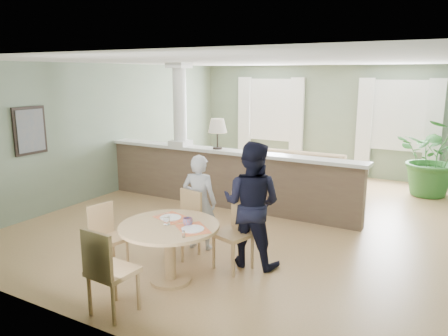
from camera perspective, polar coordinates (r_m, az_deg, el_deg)
The scene contains 12 objects.
ground at distance 7.87m, azimuth 5.07°, elevation -6.36°, with size 8.00×8.00×0.00m, color tan.
room_shell at distance 8.07m, azimuth 7.00°, elevation 7.25°, with size 7.02×8.02×2.71m.
pony_wall at distance 8.28m, azimuth -0.47°, elevation -0.27°, with size 5.32×0.38×2.70m.
sofa at distance 9.24m, azimuth 7.89°, elevation -0.78°, with size 2.98×1.17×0.87m, color #927D50.
houseplant at distance 9.96m, azimuth 25.81°, elevation 1.23°, with size 1.46×1.26×1.62m, color #2A6126.
dining_table at distance 5.37m, azimuth -7.03°, elevation -8.85°, with size 1.21×1.21×0.83m.
chair_far_boy at distance 6.17m, azimuth -5.04°, elevation -6.78°, with size 0.48×0.48×0.91m.
chair_far_man at distance 5.74m, azimuth 1.72°, elevation -7.83°, with size 0.54×0.54×0.97m.
chair_near at distance 4.78m, azimuth -15.04°, elevation -12.55°, with size 0.47×0.47×0.97m.
chair_side at distance 5.92m, azimuth -15.15°, elevation -8.30°, with size 0.46×0.46×0.86m.
child_person at distance 6.29m, azimuth -3.24°, elevation -4.48°, with size 0.51×0.33×1.39m, color #AAAAAF.
man_person at distance 5.74m, azimuth 3.62°, elevation -4.74°, with size 0.81×0.63×1.67m, color black.
Camera 1 is at (3.06, -6.79, 2.52)m, focal length 35.00 mm.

